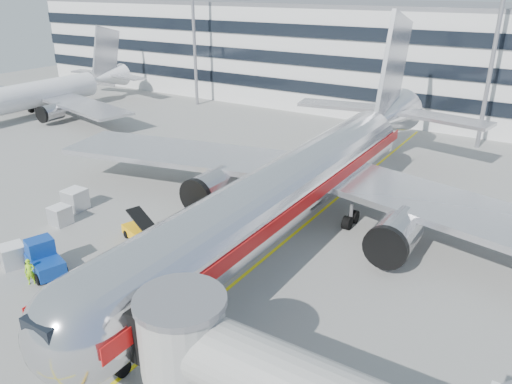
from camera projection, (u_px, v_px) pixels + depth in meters
The scene contains 13 objects.
ground at pixel (217, 298), 31.53m from camera, with size 180.00×180.00×0.00m, color gray.
lead_in_line at pixel (292, 235), 39.32m from camera, with size 0.25×70.00×0.01m, color yellow.
main_jet at pixel (304, 179), 39.02m from camera, with size 50.95×48.70×16.06m.
terminal at pixel (449, 60), 73.65m from camera, with size 150.00×24.25×15.60m.
light_mast_west at pixel (193, 8), 75.72m from camera, with size 2.40×1.20×25.45m.
light_mast_centre at pixel (500, 17), 54.54m from camera, with size 2.40×1.20×25.45m.
second_jet at pixel (31, 95), 72.95m from camera, with size 38.21×36.52×12.04m.
belt_loader at pixel (145, 235), 37.94m from camera, with size 5.01×3.03×2.34m.
baggage_tug at pixel (44, 259), 33.92m from camera, with size 3.55×2.79×2.36m.
cargo_container_left at pixel (60, 215), 40.87m from camera, with size 1.49×1.49×1.56m.
cargo_container_right at pixel (75, 199), 43.52m from camera, with size 1.78×1.78×1.83m.
cargo_container_front at pixel (13, 256), 34.81m from camera, with size 1.95×1.95×1.60m.
ramp_worker at pixel (30, 272), 32.65m from camera, with size 0.67×0.44×1.82m, color #9BE618.
Camera 1 is at (16.23, -21.05, 18.40)m, focal length 35.00 mm.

